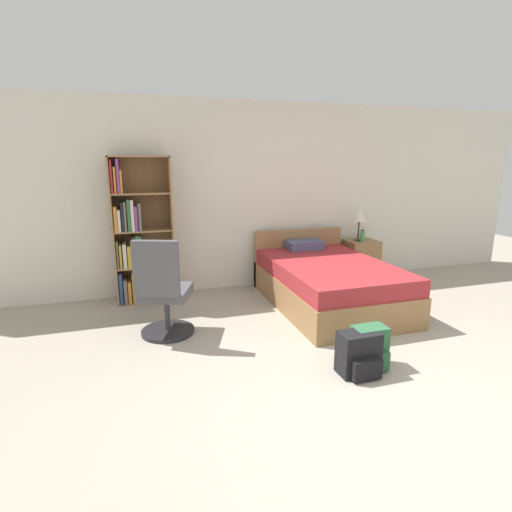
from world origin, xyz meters
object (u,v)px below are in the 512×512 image
at_px(bed, 327,282).
at_px(backpack_green, 370,348).
at_px(office_chair, 163,294).
at_px(nightstand, 361,260).
at_px(table_lamp, 359,216).
at_px(bookshelf, 135,236).
at_px(water_bottle, 362,236).
at_px(backpack_black, 359,355).

xyz_separation_m(bed, backpack_green, (-0.39, -1.58, -0.11)).
distance_m(office_chair, nightstand, 3.29).
xyz_separation_m(nightstand, table_lamp, (-0.06, 0.01, 0.68)).
relative_size(bookshelf, bed, 0.90).
height_order(bookshelf, bed, bookshelf).
relative_size(office_chair, water_bottle, 5.59).
bearing_deg(backpack_green, water_bottle, 60.02).
xyz_separation_m(office_chair, nightstand, (3.05, 1.20, -0.16)).
relative_size(table_lamp, backpack_black, 1.27).
xyz_separation_m(bed, office_chair, (-2.06, -0.39, 0.18)).
bearing_deg(nightstand, bed, -140.75).
bearing_deg(backpack_black, bookshelf, 125.16).
relative_size(bookshelf, table_lamp, 3.90).
distance_m(bed, office_chair, 2.11).
distance_m(table_lamp, backpack_black, 2.98).
distance_m(bed, backpack_green, 1.63).
bearing_deg(backpack_green, bed, 76.17).
bearing_deg(water_bottle, office_chair, -159.76).
height_order(table_lamp, backpack_black, table_lamp).
height_order(bookshelf, backpack_black, bookshelf).
bearing_deg(office_chair, bed, 10.83).
bearing_deg(bed, table_lamp, 41.37).
relative_size(bed, backpack_black, 5.52).
relative_size(table_lamp, backpack_green, 1.26).
distance_m(bookshelf, nightstand, 3.33).
xyz_separation_m(bookshelf, backpack_green, (1.90, -2.41, -0.69)).
bearing_deg(water_bottle, bed, -142.72).
xyz_separation_m(table_lamp, backpack_black, (-1.47, -2.47, -0.81)).
bearing_deg(backpack_green, nightstand, 60.02).
bearing_deg(water_bottle, bookshelf, 177.86).
height_order(office_chair, nightstand, office_chair).
bearing_deg(bed, water_bottle, 37.28).
xyz_separation_m(office_chair, table_lamp, (2.99, 1.21, 0.52)).
height_order(bed, table_lamp, table_lamp).
bearing_deg(backpack_green, backpack_black, -154.78).
bearing_deg(table_lamp, office_chair, -157.95).
relative_size(office_chair, nightstand, 1.72).
relative_size(bookshelf, backpack_black, 4.94).
xyz_separation_m(bed, nightstand, (0.99, 0.81, 0.02)).
bearing_deg(bookshelf, backpack_green, -51.82).
bearing_deg(water_bottle, nightstand, 59.87).
bearing_deg(bookshelf, water_bottle, -2.14).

